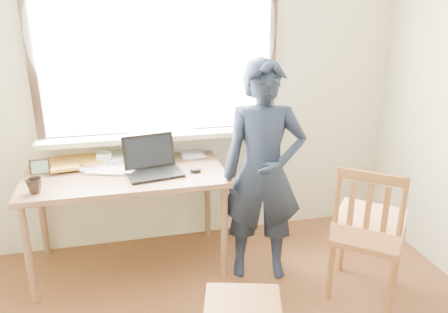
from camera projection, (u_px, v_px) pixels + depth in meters
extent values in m
cube|color=beige|center=(185.00, 85.00, 3.37)|extent=(3.50, 0.02, 2.60)
cube|color=white|center=(158.00, 45.00, 3.22)|extent=(1.70, 0.01, 1.30)
cube|color=black|center=(162.00, 134.00, 3.43)|extent=(1.82, 0.06, 0.06)
cube|color=black|center=(30.00, 48.00, 3.01)|extent=(0.06, 0.06, 1.30)
cube|color=black|center=(271.00, 43.00, 3.40)|extent=(0.06, 0.06, 1.30)
cube|color=beige|center=(163.00, 136.00, 3.36)|extent=(1.85, 0.20, 0.04)
cube|color=white|center=(158.00, 32.00, 3.11)|extent=(1.95, 0.02, 1.65)
cube|color=brown|center=(126.00, 176.00, 3.11)|extent=(1.40, 0.70, 0.04)
cylinder|color=brown|center=(28.00, 255.00, 2.82)|extent=(0.05, 0.05, 0.71)
cylinder|color=brown|center=(42.00, 214.00, 3.37)|extent=(0.05, 0.05, 0.71)
cylinder|color=brown|center=(224.00, 232.00, 3.11)|extent=(0.05, 0.05, 0.71)
cylinder|color=brown|center=(207.00, 197.00, 3.66)|extent=(0.05, 0.05, 0.71)
cube|color=black|center=(155.00, 173.00, 3.07)|extent=(0.41, 0.33, 0.02)
cube|color=black|center=(149.00, 152.00, 3.15)|extent=(0.38, 0.14, 0.25)
cube|color=black|center=(149.00, 152.00, 3.15)|extent=(0.33, 0.12, 0.20)
cube|color=black|center=(155.00, 174.00, 3.06)|extent=(0.35, 0.21, 0.00)
imported|color=white|center=(104.00, 159.00, 3.25)|extent=(0.17, 0.17, 0.09)
imported|color=black|center=(34.00, 186.00, 2.77)|extent=(0.11, 0.11, 0.10)
ellipsoid|color=black|center=(196.00, 170.00, 3.12)|extent=(0.09, 0.06, 0.03)
cube|color=white|center=(117.00, 160.00, 3.33)|extent=(0.30, 0.31, 0.02)
cube|color=#B42126|center=(62.00, 168.00, 3.17)|extent=(0.27, 0.33, 0.02)
cube|color=gold|center=(128.00, 162.00, 3.28)|extent=(0.29, 0.28, 0.01)
cube|color=white|center=(83.00, 163.00, 3.23)|extent=(0.31, 0.34, 0.02)
cube|color=#B42126|center=(53.00, 163.00, 3.25)|extent=(0.25, 0.28, 0.01)
cube|color=gold|center=(134.00, 158.00, 3.34)|extent=(0.32, 0.32, 0.01)
cube|color=teal|center=(126.00, 155.00, 3.37)|extent=(0.26, 0.30, 0.02)
cube|color=gold|center=(100.00, 165.00, 3.18)|extent=(0.29, 0.27, 0.01)
cube|color=white|center=(90.00, 164.00, 3.15)|extent=(0.29, 0.32, 0.02)
imported|color=white|center=(78.00, 167.00, 3.19)|extent=(0.23, 0.28, 0.02)
imported|color=white|center=(181.00, 154.00, 3.46)|extent=(0.18, 0.25, 0.02)
cube|color=black|center=(40.00, 168.00, 3.05)|extent=(0.14, 0.02, 0.11)
cube|color=#436F31|center=(40.00, 168.00, 3.05)|extent=(0.11, 0.01, 0.08)
cube|color=brown|center=(243.00, 309.00, 2.27)|extent=(0.49, 0.48, 0.04)
cube|color=brown|center=(368.00, 236.00, 2.91)|extent=(0.61, 0.61, 0.04)
cylinder|color=brown|center=(397.00, 259.00, 3.05)|extent=(0.04, 0.04, 0.41)
cylinder|color=brown|center=(391.00, 287.00, 2.75)|extent=(0.04, 0.04, 0.41)
cylinder|color=brown|center=(342.00, 246.00, 3.21)|extent=(0.04, 0.04, 0.41)
cylinder|color=brown|center=(330.00, 271.00, 2.91)|extent=(0.04, 0.04, 0.41)
cylinder|color=brown|center=(401.00, 217.00, 2.57)|extent=(0.04, 0.04, 0.50)
cylinder|color=brown|center=(337.00, 205.00, 2.73)|extent=(0.04, 0.04, 0.50)
cube|color=brown|center=(372.00, 177.00, 2.58)|extent=(0.33, 0.28, 0.06)
cube|color=brown|center=(385.00, 218.00, 2.62)|extent=(0.04, 0.04, 0.40)
cube|color=brown|center=(367.00, 215.00, 2.66)|extent=(0.04, 0.04, 0.40)
cube|color=brown|center=(351.00, 212.00, 2.71)|extent=(0.04, 0.04, 0.40)
cube|color=#E95417|center=(370.00, 224.00, 2.88)|extent=(0.59, 0.59, 0.13)
imported|color=black|center=(263.00, 173.00, 3.02)|extent=(0.64, 0.49, 1.57)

